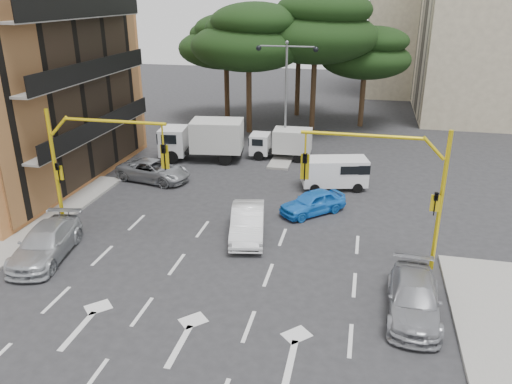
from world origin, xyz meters
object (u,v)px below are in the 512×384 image
at_px(car_silver_cross_a, 154,171).
at_px(van_white, 334,173).
at_px(car_silver_parked, 414,298).
at_px(box_truck_a, 202,140).
at_px(signal_mast_right, 397,179).
at_px(car_blue_compact, 313,202).
at_px(car_white_hatch, 248,223).
at_px(box_truck_b, 281,144).
at_px(signal_mast_left, 88,157).
at_px(street_lamp_center, 286,79).
at_px(car_silver_wagon, 46,243).

bearing_deg(car_silver_cross_a, van_white, -73.19).
xyz_separation_m(car_silver_parked, box_truck_a, (-13.01, 15.48, 0.75)).
height_order(signal_mast_right, car_blue_compact, signal_mast_right).
bearing_deg(car_silver_cross_a, box_truck_a, -8.86).
height_order(car_white_hatch, box_truck_a, box_truck_a).
bearing_deg(box_truck_a, van_white, -118.25).
height_order(signal_mast_right, car_silver_cross_a, signal_mast_right).
relative_size(box_truck_a, box_truck_b, 1.33).
height_order(signal_mast_left, car_silver_parked, signal_mast_left).
bearing_deg(car_silver_parked, van_white, 109.24).
distance_m(signal_mast_right, car_silver_cross_a, 16.07).
distance_m(car_silver_cross_a, box_truck_a, 4.94).
bearing_deg(car_blue_compact, street_lamp_center, 154.76).
relative_size(car_white_hatch, box_truck_b, 1.01).
relative_size(car_silver_cross_a, van_white, 1.23).
bearing_deg(car_silver_wagon, car_silver_cross_a, 76.20).
relative_size(signal_mast_right, car_silver_parked, 1.33).
distance_m(signal_mast_left, car_silver_wagon, 4.24).
height_order(car_blue_compact, box_truck_a, box_truck_a).
bearing_deg(signal_mast_left, car_white_hatch, 9.95).
bearing_deg(van_white, car_silver_cross_a, -99.10).
distance_m(signal_mast_right, car_silver_parked, 4.81).
bearing_deg(car_silver_cross_a, signal_mast_left, -166.87).
bearing_deg(car_silver_wagon, van_white, 33.93).
bearing_deg(car_silver_wagon, car_silver_parked, -13.02).
bearing_deg(car_silver_parked, car_white_hatch, 148.84).
xyz_separation_m(street_lamp_center, car_silver_parked, (7.60, -17.48, -4.77)).
relative_size(car_blue_compact, box_truck_b, 0.85).
bearing_deg(car_silver_cross_a, car_silver_wagon, -172.90).
relative_size(street_lamp_center, car_blue_compact, 2.14).
height_order(car_silver_cross_a, box_truck_b, box_truck_b).
bearing_deg(box_truck_b, car_white_hatch, -179.62).
height_order(car_silver_wagon, car_silver_parked, car_silver_wagon).
relative_size(car_silver_parked, van_white, 1.20).
relative_size(car_silver_cross_a, box_truck_b, 1.07).
distance_m(street_lamp_center, car_silver_parked, 19.65).
relative_size(signal_mast_left, box_truck_a, 1.05).
height_order(car_silver_wagon, box_truck_b, box_truck_b).
height_order(car_silver_cross_a, box_truck_a, box_truck_a).
bearing_deg(box_truck_b, signal_mast_left, 151.81).
xyz_separation_m(signal_mast_right, car_silver_wagon, (-14.57, -2.62, -3.20)).
distance_m(signal_mast_right, box_truck_a, 17.31).
bearing_deg(signal_mast_left, street_lamp_center, 64.09).
height_order(signal_mast_left, car_silver_cross_a, signal_mast_left).
distance_m(car_silver_cross_a, box_truck_b, 9.22).
xyz_separation_m(car_white_hatch, car_blue_compact, (2.71, 3.35, -0.10)).
xyz_separation_m(signal_mast_left, car_blue_compact, (9.87, 4.61, -3.26)).
distance_m(car_white_hatch, van_white, 8.08).
height_order(car_white_hatch, car_blue_compact, car_white_hatch).
xyz_separation_m(car_blue_compact, box_truck_b, (-3.22, 8.90, 0.44)).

